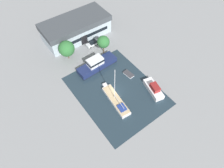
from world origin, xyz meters
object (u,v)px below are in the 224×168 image
Objects in this scene: sailboat_moored at (116,100)px; quay_tree_by_water at (103,42)px; parked_car at (93,43)px; cabin_boat at (154,89)px; warehouse_building at (76,28)px; quay_tree_near_building at (67,49)px; small_dinghy at (129,74)px; motor_cruiser at (97,64)px.

quay_tree_by_water is at bearing 70.36° from sailboat_moored.
parked_car is 26.64m from cabin_boat.
quay_tree_by_water is 0.52× the size of sailboat_moored.
parked_car is at bearing -75.93° from warehouse_building.
sailboat_moored is at bearing -100.16° from warehouse_building.
small_dinghy is (11.12, -17.10, -3.82)m from quay_tree_near_building.
parked_car is 1.34× the size of small_dinghy.
motor_cruiser is (-2.86, -16.89, -1.93)m from warehouse_building.
quay_tree_near_building reaches higher than small_dinghy.
sailboat_moored is 3.51× the size of small_dinghy.
sailboat_moored is (-8.55, -17.83, -3.79)m from quay_tree_by_water.
sailboat_moored reaches higher than small_dinghy.
parked_car is 0.37× the size of motor_cruiser.
quay_tree_near_building reaches higher than cabin_boat.
quay_tree_near_building is at bearing 157.19° from quay_tree_by_water.
motor_cruiser is (2.85, 13.52, 0.85)m from sailboat_moored.
motor_cruiser is at bearing 128.29° from cabin_boat.
parked_car is (9.75, 0.50, -3.28)m from quay_tree_near_building.
parked_car is 17.66m from small_dinghy.
cabin_boat is (12.96, -25.95, -3.09)m from quay_tree_near_building.
warehouse_building is at bearing 102.72° from quay_tree_by_water.
sailboat_moored reaches higher than quay_tree_by_water.
quay_tree_near_building reaches higher than parked_car.
parked_car is 0.60× the size of cabin_boat.
sailboat_moored is (-5.71, -30.41, -2.78)m from warehouse_building.
warehouse_building reaches higher than quay_tree_near_building.
cabin_boat is at bearing -156.86° from motor_cruiser.
quay_tree_by_water is at bearing -76.80° from warehouse_building.
quay_tree_by_water is 13.23m from small_dinghy.
sailboat_moored reaches higher than parked_car.
warehouse_building is at bearing 90.66° from small_dinghy.
parked_car is 0.38× the size of sailboat_moored.
parked_car is (-1.01, 5.02, -3.56)m from quay_tree_by_water.
parked_car is (1.83, -7.56, -2.55)m from warehouse_building.
cabin_boat is at bearing -174.87° from parked_car.
small_dinghy is at bearing -56.96° from quay_tree_near_building.
motor_cruiser is at bearing -142.92° from quay_tree_by_water.
warehouse_building is 17.24m from motor_cruiser.
quay_tree_by_water is 21.80m from cabin_boat.
small_dinghy is at bearing 115.24° from cabin_boat.
quay_tree_near_building is 0.51× the size of motor_cruiser.
motor_cruiser is 18.86m from cabin_boat.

